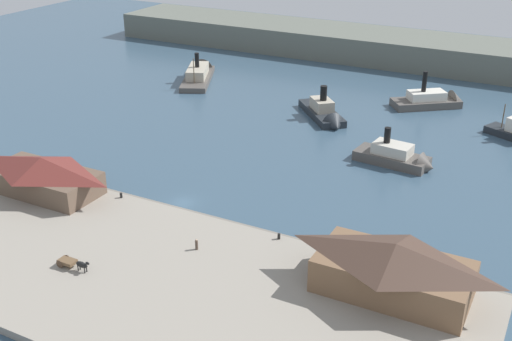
% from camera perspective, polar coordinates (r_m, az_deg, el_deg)
% --- Properties ---
extents(ground_plane, '(320.00, 320.00, 0.00)m').
position_cam_1_polar(ground_plane, '(111.62, -6.53, -2.88)').
color(ground_plane, '#385166').
extents(quay_promenade, '(110.00, 36.00, 1.20)m').
position_cam_1_polar(quay_promenade, '(96.48, -13.86, -7.85)').
color(quay_promenade, gray).
rests_on(quay_promenade, ground).
extents(seawall_edge, '(110.00, 0.80, 1.00)m').
position_cam_1_polar(seawall_edge, '(108.79, -7.59, -3.41)').
color(seawall_edge, slate).
rests_on(seawall_edge, ground).
extents(ferry_shed_central_terminal, '(20.21, 9.91, 6.53)m').
position_cam_1_polar(ferry_shed_central_terminal, '(116.67, -18.53, -0.34)').
color(ferry_shed_central_terminal, brown).
rests_on(ferry_shed_central_terminal, quay_promenade).
extents(ferry_shed_west_terminal, '(20.43, 10.86, 7.40)m').
position_cam_1_polar(ferry_shed_west_terminal, '(86.14, 12.25, -8.52)').
color(ferry_shed_west_terminal, brown).
rests_on(ferry_shed_west_terminal, quay_promenade).
extents(horse_cart, '(5.49, 1.68, 1.87)m').
position_cam_1_polar(horse_cart, '(94.08, -16.09, -7.94)').
color(horse_cart, brown).
rests_on(horse_cart, quay_promenade).
extents(pedestrian_walking_west, '(0.43, 0.43, 1.75)m').
position_cam_1_polar(pedestrian_walking_west, '(95.24, -5.34, -6.63)').
color(pedestrian_walking_west, '#4C3D33').
rests_on(pedestrian_walking_west, quay_promenade).
extents(mooring_post_center_west, '(0.44, 0.44, 0.90)m').
position_cam_1_polar(mooring_post_center_west, '(112.19, -11.99, -2.19)').
color(mooring_post_center_west, black).
rests_on(mooring_post_center_west, quay_promenade).
extents(mooring_post_center_east, '(0.44, 0.44, 0.90)m').
position_cam_1_polar(mooring_post_center_east, '(97.65, 2.07, -5.91)').
color(mooring_post_center_east, black).
rests_on(mooring_post_center_east, quay_promenade).
extents(ferry_outer_harbor, '(16.39, 25.21, 10.71)m').
position_cam_1_polar(ferry_outer_harbor, '(182.61, -5.11, 8.68)').
color(ferry_outer_harbor, '#514C47').
rests_on(ferry_outer_harbor, ground).
extents(ferry_moored_west, '(17.98, 15.76, 10.97)m').
position_cam_1_polar(ferry_moored_west, '(164.14, 15.65, 6.05)').
color(ferry_moored_west, '#514C47').
rests_on(ferry_moored_west, ground).
extents(ferry_approaching_west, '(17.12, 18.13, 9.46)m').
position_cam_1_polar(ferry_approaching_west, '(149.87, 6.21, 5.05)').
color(ferry_approaching_west, '#23282D').
rests_on(ferry_approaching_west, ground).
extents(ferry_moored_east, '(16.22, 7.30, 8.88)m').
position_cam_1_polar(ferry_moored_east, '(127.93, 12.74, 1.12)').
color(ferry_moored_east, '#514C47').
rests_on(ferry_moored_east, ground).
extents(far_headland, '(180.00, 24.00, 8.00)m').
position_cam_1_polar(far_headland, '(205.02, 10.99, 10.87)').
color(far_headland, '#60665B').
rests_on(far_headland, ground).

